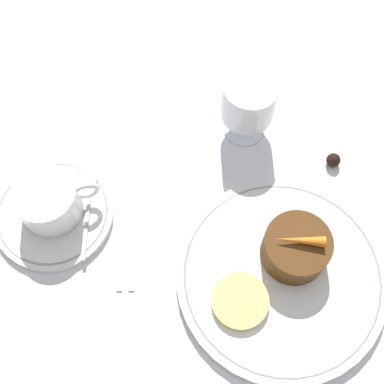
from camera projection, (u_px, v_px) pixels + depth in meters
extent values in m
plane|color=white|center=(276.00, 266.00, 0.67)|extent=(3.00, 3.00, 0.00)
cylinder|color=white|center=(279.00, 277.00, 0.66)|extent=(0.26, 0.26, 0.01)
torus|color=#999EA8|center=(280.00, 276.00, 0.65)|extent=(0.24, 0.24, 0.00)
cylinder|color=white|center=(53.00, 213.00, 0.70)|extent=(0.16, 0.16, 0.01)
torus|color=#999EA8|center=(53.00, 212.00, 0.69)|extent=(0.14, 0.14, 0.00)
cylinder|color=white|center=(48.00, 201.00, 0.67)|extent=(0.08, 0.08, 0.06)
cylinder|color=#9E7A4C|center=(48.00, 200.00, 0.66)|extent=(0.07, 0.07, 0.05)
torus|color=white|center=(86.00, 191.00, 0.67)|extent=(0.03, 0.01, 0.04)
cube|color=silver|center=(87.00, 223.00, 0.68)|extent=(0.03, 0.10, 0.00)
ellipsoid|color=silver|center=(91.00, 180.00, 0.71)|extent=(0.02, 0.03, 0.00)
cylinder|color=silver|center=(244.00, 127.00, 0.75)|extent=(0.06, 0.06, 0.01)
cylinder|color=silver|center=(245.00, 120.00, 0.73)|extent=(0.01, 0.01, 0.04)
cylinder|color=silver|center=(249.00, 100.00, 0.69)|extent=(0.07, 0.07, 0.06)
cylinder|color=maroon|center=(248.00, 105.00, 0.70)|extent=(0.06, 0.06, 0.03)
cube|color=silver|center=(124.00, 343.00, 0.63)|extent=(0.04, 0.12, 0.01)
cube|color=silver|center=(126.00, 271.00, 0.67)|extent=(0.03, 0.05, 0.01)
cylinder|color=#563314|center=(296.00, 248.00, 0.64)|extent=(0.08, 0.08, 0.05)
cone|color=orange|center=(300.00, 240.00, 0.62)|extent=(0.06, 0.03, 0.01)
cylinder|color=#EFE075|center=(240.00, 301.00, 0.64)|extent=(0.07, 0.07, 0.01)
sphere|color=black|center=(333.00, 160.00, 0.72)|extent=(0.02, 0.02, 0.02)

